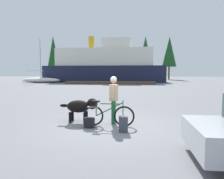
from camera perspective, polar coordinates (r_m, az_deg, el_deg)
ground_plane at (r=7.21m, az=-0.57°, el=-10.03°), size 160.00×160.00×0.00m
bicycle at (r=7.10m, az=-1.06°, el=-7.08°), size 1.77×0.44×0.91m
person_cyclist at (r=7.39m, az=0.45°, el=-1.59°), size 0.32×0.53×1.70m
dog at (r=7.73m, az=-8.53°, el=-4.62°), size 1.43×0.54×0.89m
backpack at (r=6.47m, az=3.15°, el=-9.55°), size 0.29×0.21×0.48m
handbag_pannier at (r=6.97m, az=-6.27°, el=-9.11°), size 0.34×0.22×0.35m
dock_pier at (r=32.15m, az=-0.56°, el=1.88°), size 13.90×2.13×0.40m
ferry_boat at (r=39.70m, az=-1.79°, el=6.50°), size 22.05×7.12×8.60m
sailboat_moored at (r=38.31m, az=-19.04°, el=2.53°), size 6.96×1.95×7.67m
pine_tree_far_left at (r=55.04m, az=-15.91°, el=9.64°), size 3.15×3.15×10.92m
pine_tree_center at (r=54.27m, az=3.06°, el=9.74°), size 3.17×3.17×9.85m
pine_tree_far_right at (r=54.29m, az=15.57°, el=9.99°), size 3.52×3.52×10.63m
pine_tree_mid_back at (r=58.60m, az=9.22°, el=10.24°), size 3.69×3.69×11.70m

